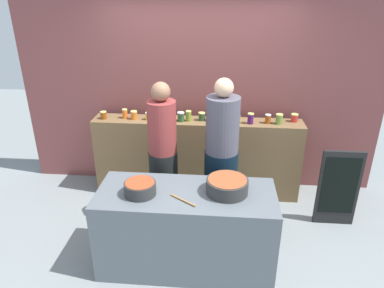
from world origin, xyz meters
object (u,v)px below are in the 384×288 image
Objects in this scene: preserve_jar_3 at (148,116)px; preserve_jar_4 at (160,116)px; preserve_jar_1 at (125,114)px; cook_in_cap at (221,166)px; preserve_jar_14 at (279,119)px; cook_with_tongs at (163,164)px; preserve_jar_11 at (237,119)px; preserve_jar_2 at (134,115)px; preserve_jar_8 at (202,116)px; chalkboard_sign at (338,188)px; preserve_jar_5 at (170,117)px; preserve_jar_0 at (104,115)px; preserve_jar_12 at (251,118)px; preserve_jar_9 at (212,116)px; wooden_spoon at (183,200)px; preserve_jar_13 at (268,119)px; preserve_jar_6 at (181,117)px; cooking_pot_left at (140,188)px; preserve_jar_10 at (222,116)px; preserve_jar_15 at (294,118)px; cooking_pot_center at (227,186)px; preserve_jar_7 at (189,116)px.

preserve_jar_4 is (0.17, -0.02, 0.01)m from preserve_jar_3.
preserve_jar_1 reaches higher than preserve_jar_4.
cook_in_cap reaches higher than preserve_jar_4.
preserve_jar_14 is 0.07× the size of cook_with_tongs.
preserve_jar_11 is at bearing -1.70° from preserve_jar_3.
preserve_jar_2 reaches higher than preserve_jar_11.
chalkboard_sign is at bearing -20.13° from preserve_jar_8.
preserve_jar_3 is 0.84× the size of preserve_jar_4.
cook_in_cap is (0.66, -0.72, -0.29)m from preserve_jar_5.
preserve_jar_1 is 1.17× the size of preserve_jar_5.
preserve_jar_0 reaches higher than chalkboard_sign.
preserve_jar_12 reaches higher than preserve_jar_11.
preserve_jar_0 is 0.87m from preserve_jar_5.
preserve_jar_3 is at bearing -178.17° from preserve_jar_9.
cook_with_tongs reaches higher than preserve_jar_11.
preserve_jar_0 is at bearing 128.45° from wooden_spoon.
preserve_jar_1 is at bearing 173.34° from preserve_jar_4.
preserve_jar_2 is at bearing 123.62° from cook_with_tongs.
chalkboard_sign is at bearing -35.37° from preserve_jar_13.
cooking_pot_left is (-0.22, -1.42, -0.21)m from preserve_jar_6.
preserve_jar_10 is at bearing 3.20° from preserve_jar_3.
preserve_jar_13 reaches higher than preserve_jar_11.
cooking_pot_left is (-1.09, -1.41, -0.21)m from preserve_jar_12.
preserve_jar_4 is 0.26m from preserve_jar_6.
preserve_jar_5 is 1.02× the size of preserve_jar_15.
preserve_jar_15 is at bearing 4.36° from preserve_jar_6.
preserve_jar_2 is at bearing -178.10° from preserve_jar_8.
preserve_jar_5 is 0.14m from preserve_jar_6.
cooking_pot_center is 0.44m from wooden_spoon.
preserve_jar_2 reaches higher than preserve_jar_0.
preserve_jar_0 is 1.72m from cook_in_cap.
preserve_jar_5 is 0.91× the size of preserve_jar_13.
preserve_jar_15 is 0.35× the size of wooden_spoon.
preserve_jar_2 is 0.71m from preserve_jar_7.
preserve_jar_3 is 1.66m from wooden_spoon.
preserve_jar_9 is at bearing 1.83° from preserve_jar_3.
preserve_jar_14 is (1.65, -0.01, 0.02)m from preserve_jar_3.
preserve_jar_14 is at bearing -5.66° from preserve_jar_13.
preserve_jar_14 is (0.84, -0.04, -0.01)m from preserve_jar_9.
preserve_jar_10 is 0.28× the size of cooking_pot_center.
preserve_jar_1 is 1.00m from preserve_jar_8.
preserve_jar_14 is at bearing -2.61° from preserve_jar_8.
cook_in_cap is (0.64, -0.02, 0.02)m from cook_with_tongs.
preserve_jar_8 is (0.69, 0.03, 0.00)m from preserve_jar_3.
preserve_jar_14 is 1.07m from chalkboard_sign.
preserve_jar_5 is 0.06× the size of cook_with_tongs.
preserve_jar_12 is at bearing -167.85° from preserve_jar_15.
preserve_jar_4 is 1.43m from cooking_pot_left.
preserve_jar_7 is 1.26× the size of preserve_jar_8.
cook_in_cap is at bearing -42.94° from preserve_jar_4.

